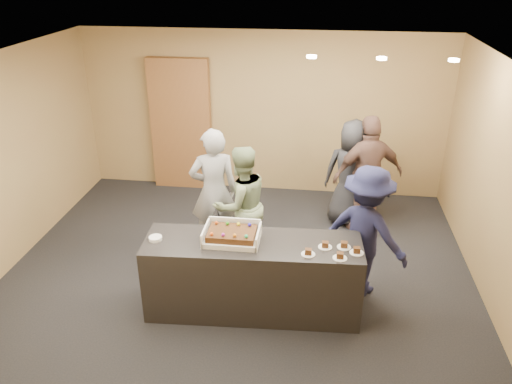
# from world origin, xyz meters

# --- Properties ---
(room) EXTENTS (6.04, 6.00, 2.70)m
(room) POSITION_xyz_m (0.00, 0.00, 1.35)
(room) COLOR black
(room) RESTS_ON ground
(serving_counter) EXTENTS (2.44, 0.83, 0.90)m
(serving_counter) POSITION_xyz_m (0.28, -0.82, 0.45)
(serving_counter) COLOR black
(serving_counter) RESTS_ON floor
(storage_cabinet) EXTENTS (1.02, 0.15, 2.25)m
(storage_cabinet) POSITION_xyz_m (-1.39, 2.41, 1.13)
(storage_cabinet) COLOR brown
(storage_cabinet) RESTS_ON floor
(cake_box) EXTENTS (0.61, 0.42, 0.18)m
(cake_box) POSITION_xyz_m (0.05, -0.80, 0.94)
(cake_box) COLOR white
(cake_box) RESTS_ON serving_counter
(sheet_cake) EXTENTS (0.52, 0.36, 0.11)m
(sheet_cake) POSITION_xyz_m (0.05, -0.82, 1.00)
(sheet_cake) COLOR #3A1E0D
(sheet_cake) RESTS_ON cake_box
(plate_stack) EXTENTS (0.15, 0.15, 0.04)m
(plate_stack) POSITION_xyz_m (-0.79, -0.90, 0.92)
(plate_stack) COLOR white
(plate_stack) RESTS_ON serving_counter
(slice_a) EXTENTS (0.15, 0.15, 0.07)m
(slice_a) POSITION_xyz_m (0.89, -0.99, 0.92)
(slice_a) COLOR white
(slice_a) RESTS_ON serving_counter
(slice_b) EXTENTS (0.15, 0.15, 0.07)m
(slice_b) POSITION_xyz_m (1.07, -0.82, 0.92)
(slice_b) COLOR white
(slice_b) RESTS_ON serving_counter
(slice_c) EXTENTS (0.15, 0.15, 0.07)m
(slice_c) POSITION_xyz_m (1.22, -1.02, 0.92)
(slice_c) COLOR white
(slice_c) RESTS_ON serving_counter
(slice_d) EXTENTS (0.15, 0.15, 0.07)m
(slice_d) POSITION_xyz_m (1.27, -0.80, 0.92)
(slice_d) COLOR white
(slice_d) RESTS_ON serving_counter
(slice_e) EXTENTS (0.15, 0.15, 0.07)m
(slice_e) POSITION_xyz_m (1.40, -0.89, 0.92)
(slice_e) COLOR white
(slice_e) RESTS_ON serving_counter
(person_server_grey) EXTENTS (0.73, 0.59, 1.76)m
(person_server_grey) POSITION_xyz_m (-0.42, 0.44, 0.88)
(person_server_grey) COLOR #959599
(person_server_grey) RESTS_ON floor
(person_sage_man) EXTENTS (0.99, 0.95, 1.61)m
(person_sage_man) POSITION_xyz_m (-0.02, 0.24, 0.80)
(person_sage_man) COLOR gray
(person_sage_man) RESTS_ON floor
(person_navy_man) EXTENTS (1.21, 1.07, 1.63)m
(person_navy_man) POSITION_xyz_m (1.55, -0.27, 0.81)
(person_navy_man) COLOR #191B3D
(person_navy_man) RESTS_ON floor
(person_brown_extra) EXTENTS (1.13, 0.76, 1.77)m
(person_brown_extra) POSITION_xyz_m (1.67, 1.21, 0.89)
(person_brown_extra) COLOR brown
(person_brown_extra) RESTS_ON floor
(person_dark_suit) EXTENTS (0.86, 0.62, 1.63)m
(person_dark_suit) POSITION_xyz_m (1.44, 1.44, 0.81)
(person_dark_suit) COLOR #27282C
(person_dark_suit) RESTS_ON floor
(ceiling_spotlights) EXTENTS (1.72, 0.12, 0.03)m
(ceiling_spotlights) POSITION_xyz_m (1.60, 0.50, 2.67)
(ceiling_spotlights) COLOR #FFEAC6
(ceiling_spotlights) RESTS_ON ceiling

